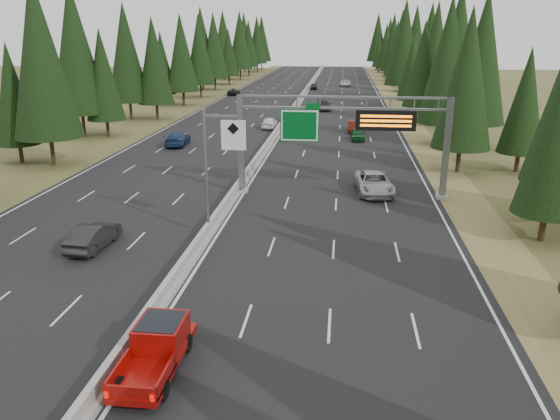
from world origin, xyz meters
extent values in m
cube|color=black|center=(0.00, 80.00, 0.04)|extent=(32.00, 260.00, 0.08)
cube|color=olive|center=(17.80, 80.00, 0.03)|extent=(3.60, 260.00, 0.06)
cube|color=#504E25|center=(-17.80, 80.00, 0.03)|extent=(3.60, 260.00, 0.06)
cube|color=gray|center=(0.00, 80.00, 0.23)|extent=(0.70, 260.00, 0.30)
cube|color=gray|center=(0.00, 80.00, 0.63)|extent=(0.30, 260.00, 0.60)
cube|color=slate|center=(0.35, 35.00, 3.98)|extent=(0.45, 0.45, 7.80)
cube|color=gray|center=(0.35, 35.00, 0.23)|extent=(0.90, 0.90, 0.30)
cube|color=slate|center=(16.20, 35.00, 3.98)|extent=(0.45, 0.45, 7.80)
cube|color=gray|center=(16.20, 35.00, 0.23)|extent=(0.90, 0.90, 0.30)
cube|color=slate|center=(8.28, 35.00, 7.80)|extent=(15.85, 0.35, 0.16)
cube|color=slate|center=(8.28, 35.00, 6.96)|extent=(15.85, 0.35, 0.16)
cube|color=#054C19|center=(5.00, 34.75, 5.63)|extent=(3.00, 0.10, 2.50)
cube|color=silver|center=(5.00, 34.69, 5.63)|extent=(2.85, 0.02, 2.35)
cube|color=#054C19|center=(6.00, 34.75, 7.13)|extent=(1.10, 0.10, 0.45)
cube|color=black|center=(11.50, 34.70, 6.13)|extent=(4.50, 0.40, 1.50)
cube|color=orange|center=(11.50, 34.48, 6.48)|extent=(3.80, 0.02, 0.18)
cube|color=orange|center=(11.50, 34.48, 6.13)|extent=(3.80, 0.02, 0.18)
cube|color=orange|center=(11.50, 34.48, 5.78)|extent=(3.80, 0.02, 0.18)
cylinder|color=slate|center=(0.00, 25.00, 4.08)|extent=(0.20, 0.20, 8.00)
cube|color=gray|center=(0.00, 25.00, 0.18)|extent=(0.50, 0.50, 0.20)
cube|color=slate|center=(1.00, 25.00, 7.68)|extent=(2.00, 0.15, 0.15)
cube|color=silver|center=(1.80, 24.88, 6.58)|extent=(1.50, 0.06, 1.80)
cylinder|color=black|center=(20.88, 26.57, 0.92)|extent=(0.40, 0.40, 1.84)
cone|color=black|center=(20.88, 26.57, 6.68)|extent=(4.14, 4.14, 9.67)
cylinder|color=black|center=(19.06, 43.98, 1.18)|extent=(0.40, 0.40, 2.36)
cone|color=black|center=(19.06, 43.98, 8.57)|extent=(5.32, 5.32, 12.41)
cylinder|color=black|center=(24.63, 45.01, 0.91)|extent=(0.40, 0.40, 1.82)
cone|color=black|center=(24.63, 45.01, 6.59)|extent=(4.09, 4.09, 9.55)
cylinder|color=black|center=(19.61, 57.05, 1.31)|extent=(0.40, 0.40, 2.63)
cone|color=black|center=(19.61, 57.05, 9.52)|extent=(5.91, 5.91, 13.79)
cylinder|color=black|center=(23.14, 56.44, 1.36)|extent=(0.40, 0.40, 2.71)
cone|color=black|center=(23.14, 56.44, 9.83)|extent=(6.10, 6.10, 14.24)
cylinder|color=black|center=(19.32, 74.52, 1.14)|extent=(0.40, 0.40, 2.28)
cone|color=black|center=(19.32, 74.52, 8.27)|extent=(5.13, 5.13, 11.98)
cylinder|color=black|center=(23.12, 70.73, 1.48)|extent=(0.40, 0.40, 2.95)
cone|color=black|center=(23.12, 70.73, 10.70)|extent=(6.64, 6.64, 15.49)
cylinder|color=black|center=(19.13, 85.70, 0.98)|extent=(0.40, 0.40, 1.95)
cone|color=black|center=(19.13, 85.70, 7.07)|extent=(4.39, 4.39, 10.25)
cylinder|color=black|center=(23.12, 89.09, 1.40)|extent=(0.40, 0.40, 2.80)
cone|color=black|center=(23.12, 89.09, 10.14)|extent=(6.29, 6.29, 14.69)
cylinder|color=black|center=(19.28, 101.71, 1.48)|extent=(0.40, 0.40, 2.96)
cone|color=black|center=(19.28, 101.71, 10.73)|extent=(6.66, 6.66, 15.54)
cylinder|color=black|center=(24.05, 102.19, 1.43)|extent=(0.40, 0.40, 2.87)
cone|color=black|center=(24.05, 102.19, 10.39)|extent=(6.45, 6.45, 15.04)
cylinder|color=black|center=(20.53, 118.22, 1.18)|extent=(0.40, 0.40, 2.35)
cone|color=black|center=(20.53, 118.22, 8.53)|extent=(5.30, 5.30, 12.36)
cylinder|color=black|center=(23.01, 116.46, 1.03)|extent=(0.40, 0.40, 2.06)
cone|color=black|center=(23.01, 116.46, 7.48)|extent=(4.64, 4.64, 10.83)
cylinder|color=black|center=(20.75, 132.74, 1.23)|extent=(0.40, 0.40, 2.47)
cone|color=black|center=(20.75, 132.74, 8.94)|extent=(5.55, 5.55, 12.95)
cylinder|color=black|center=(24.83, 131.35, 1.50)|extent=(0.40, 0.40, 3.00)
cone|color=black|center=(24.83, 131.35, 10.88)|extent=(6.75, 6.75, 15.76)
cylinder|color=black|center=(20.74, 144.34, 1.39)|extent=(0.40, 0.40, 2.78)
cone|color=black|center=(20.74, 144.34, 10.09)|extent=(6.26, 6.26, 14.61)
cylinder|color=black|center=(23.10, 147.63, 1.47)|extent=(0.40, 0.40, 2.94)
cone|color=black|center=(23.10, 147.63, 10.66)|extent=(6.62, 6.62, 15.44)
cylinder|color=black|center=(20.12, 160.78, 1.21)|extent=(0.40, 0.40, 2.43)
cone|color=black|center=(20.12, 160.78, 8.79)|extent=(5.46, 5.46, 12.74)
cylinder|color=black|center=(24.33, 162.10, 1.12)|extent=(0.40, 0.40, 2.25)
cone|color=black|center=(24.33, 162.10, 8.15)|extent=(5.06, 5.06, 11.81)
cylinder|color=black|center=(19.26, 176.92, 0.96)|extent=(0.40, 0.40, 1.92)
cone|color=black|center=(19.26, 176.92, 6.98)|extent=(4.33, 4.33, 10.10)
cylinder|color=black|center=(23.42, 177.03, 1.41)|extent=(0.40, 0.40, 2.82)
cone|color=black|center=(23.42, 177.03, 10.23)|extent=(6.35, 6.35, 14.81)
cylinder|color=black|center=(19.30, 191.14, 1.52)|extent=(0.40, 0.40, 3.04)
cone|color=black|center=(19.30, 191.14, 11.01)|extent=(6.83, 6.83, 15.95)
cylinder|color=black|center=(23.21, 189.04, 1.40)|extent=(0.40, 0.40, 2.80)
cone|color=black|center=(23.21, 189.04, 10.15)|extent=(6.30, 6.30, 14.70)
cylinder|color=black|center=(-19.75, 42.46, 1.42)|extent=(0.40, 0.40, 2.84)
cone|color=black|center=(-19.75, 42.46, 10.28)|extent=(6.38, 6.38, 14.89)
cylinder|color=black|center=(-23.58, 43.29, 0.94)|extent=(0.40, 0.40, 1.87)
cone|color=black|center=(-23.58, 43.29, 6.78)|extent=(4.21, 4.21, 9.82)
cylinder|color=black|center=(-20.97, 58.29, 1.04)|extent=(0.40, 0.40, 2.09)
cone|color=black|center=(-20.97, 58.29, 7.57)|extent=(4.70, 4.70, 10.97)
cylinder|color=black|center=(-23.83, 57.75, 1.48)|extent=(0.40, 0.40, 2.95)
cone|color=black|center=(-23.83, 57.75, 10.71)|extent=(6.65, 6.65, 15.51)
cylinder|color=black|center=(-19.40, 72.70, 1.18)|extent=(0.40, 0.40, 2.37)
cone|color=black|center=(-19.40, 72.70, 8.58)|extent=(5.33, 5.33, 12.43)
cylinder|color=black|center=(-23.33, 72.25, 1.34)|extent=(0.40, 0.40, 2.67)
cone|color=black|center=(-23.33, 72.25, 9.69)|extent=(6.01, 6.01, 14.03)
cylinder|color=black|center=(-20.07, 89.17, 1.26)|extent=(0.40, 0.40, 2.52)
cone|color=black|center=(-20.07, 89.17, 9.15)|extent=(5.68, 5.68, 13.25)
cylinder|color=black|center=(-23.68, 89.03, 1.02)|extent=(0.40, 0.40, 2.05)
cone|color=black|center=(-23.68, 89.03, 7.42)|extent=(4.61, 4.61, 10.75)
cylinder|color=black|center=(-20.38, 102.72, 1.28)|extent=(0.40, 0.40, 2.56)
cone|color=black|center=(-20.38, 102.72, 9.29)|extent=(5.77, 5.77, 13.46)
cylinder|color=black|center=(-23.22, 100.31, 1.06)|extent=(0.40, 0.40, 2.12)
cone|color=black|center=(-23.22, 100.31, 7.67)|extent=(4.76, 4.76, 11.11)
cylinder|color=black|center=(-20.71, 116.95, 1.35)|extent=(0.40, 0.40, 2.70)
cone|color=black|center=(-20.71, 116.95, 9.77)|extent=(6.07, 6.07, 14.16)
cylinder|color=black|center=(-23.65, 117.46, 1.45)|extent=(0.40, 0.40, 2.90)
cone|color=black|center=(-23.65, 117.46, 10.51)|extent=(6.53, 6.53, 15.23)
cylinder|color=black|center=(-20.29, 130.66, 1.09)|extent=(0.40, 0.40, 2.19)
cone|color=black|center=(-20.29, 130.66, 7.94)|extent=(4.93, 4.93, 11.50)
cylinder|color=black|center=(-24.04, 131.56, 1.04)|extent=(0.40, 0.40, 2.09)
cone|color=black|center=(-24.04, 131.56, 7.56)|extent=(4.69, 4.69, 10.95)
cylinder|color=black|center=(-20.20, 145.86, 1.46)|extent=(0.40, 0.40, 2.91)
cone|color=black|center=(-20.20, 145.86, 10.56)|extent=(6.55, 6.55, 15.29)
cylinder|color=black|center=(-24.84, 146.03, 1.47)|extent=(0.40, 0.40, 2.94)
cone|color=black|center=(-24.84, 146.03, 10.67)|extent=(6.62, 6.62, 15.45)
cylinder|color=black|center=(-20.41, 161.04, 1.30)|extent=(0.40, 0.40, 2.60)
cone|color=black|center=(-20.41, 161.04, 9.42)|extent=(5.85, 5.85, 13.64)
cylinder|color=black|center=(-23.38, 159.29, 1.26)|extent=(0.40, 0.40, 2.52)
cone|color=black|center=(-23.38, 159.29, 9.12)|extent=(5.66, 5.66, 13.21)
cylinder|color=black|center=(-20.33, 177.19, 1.42)|extent=(0.40, 0.40, 2.84)
cone|color=black|center=(-20.33, 177.19, 10.28)|extent=(6.38, 6.38, 14.89)
cylinder|color=black|center=(-24.21, 175.05, 1.50)|extent=(0.40, 0.40, 3.00)
cone|color=black|center=(-24.21, 175.05, 10.88)|extent=(6.75, 6.75, 15.76)
cylinder|color=black|center=(-20.67, 189.91, 1.46)|extent=(0.40, 0.40, 2.92)
cone|color=black|center=(-20.67, 189.91, 10.57)|extent=(6.56, 6.56, 15.31)
cylinder|color=black|center=(-23.15, 188.79, 0.90)|extent=(0.40, 0.40, 1.80)
cone|color=black|center=(-23.15, 188.79, 6.53)|extent=(4.05, 4.05, 9.45)
imported|color=#ADACB1|center=(10.97, 36.02, 0.90)|extent=(3.29, 6.16, 1.65)
cylinder|color=black|center=(0.71, 8.70, 0.45)|extent=(0.28, 0.75, 0.75)
cylinder|color=black|center=(2.29, 8.70, 0.45)|extent=(0.28, 0.75, 0.75)
cylinder|color=black|center=(0.71, 11.78, 0.45)|extent=(0.28, 0.75, 0.75)
cylinder|color=black|center=(2.29, 11.78, 0.45)|extent=(0.28, 0.75, 0.75)
cube|color=maroon|center=(1.50, 10.29, 0.59)|extent=(1.87, 5.24, 0.28)
cube|color=maroon|center=(1.50, 11.13, 1.25)|extent=(1.78, 2.06, 1.03)
cube|color=black|center=(1.50, 11.13, 1.53)|extent=(1.59, 1.78, 0.51)
cube|color=maroon|center=(0.61, 8.88, 0.92)|extent=(0.09, 2.24, 0.56)
cube|color=maroon|center=(2.39, 8.88, 0.92)|extent=(0.09, 2.24, 0.56)
cube|color=maroon|center=(1.50, 7.76, 0.92)|extent=(1.87, 0.09, 0.56)
imported|color=#125020|center=(10.16, 58.94, 0.75)|extent=(1.68, 3.99, 1.35)
imported|color=#55160C|center=(9.75, 64.62, 0.76)|extent=(1.51, 4.16, 1.36)
imported|color=black|center=(4.98, 85.40, 0.90)|extent=(2.79, 5.81, 1.63)
imported|color=white|center=(8.72, 129.19, 0.79)|extent=(2.56, 5.19, 1.42)
imported|color=black|center=(1.50, 120.21, 0.76)|extent=(1.80, 4.08, 1.37)
imported|color=black|center=(-6.33, 22.10, 0.83)|extent=(1.82, 4.63, 1.50)
imported|color=navy|center=(-10.46, 53.20, 0.86)|extent=(2.55, 5.49, 1.55)
imported|color=white|center=(-1.50, 66.09, 0.84)|extent=(1.88, 4.51, 1.52)
imported|color=black|center=(-14.50, 106.82, 0.73)|extent=(2.38, 4.79, 1.30)
camera|label=1|loc=(8.25, -7.00, 12.42)|focal=35.00mm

